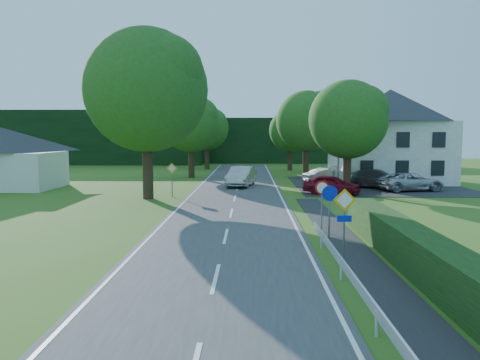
{
  "coord_description": "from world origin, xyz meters",
  "views": [
    {
      "loc": [
        1.05,
        -7.97,
        4.43
      ],
      "look_at": [
        0.52,
        16.82,
        2.02
      ],
      "focal_mm": 35.0,
      "sensor_mm": 36.0,
      "label": 1
    }
  ],
  "objects_px": {
    "streetlight": "(337,134)",
    "motorcycle": "(243,183)",
    "parked_car_silver_a": "(332,178)",
    "parked_car_silver_b": "(411,182)",
    "parked_car_red": "(332,185)",
    "moving_car": "(241,176)",
    "parked_car_grey": "(377,179)",
    "parasol": "(337,174)"
  },
  "relations": [
    {
      "from": "parked_car_silver_a",
      "to": "moving_car",
      "type": "bearing_deg",
      "value": 74.02
    },
    {
      "from": "moving_car",
      "to": "motorcycle",
      "type": "height_order",
      "value": "moving_car"
    },
    {
      "from": "parked_car_silver_a",
      "to": "parked_car_grey",
      "type": "bearing_deg",
      "value": -111.3
    },
    {
      "from": "parked_car_grey",
      "to": "parked_car_silver_b",
      "type": "relative_size",
      "value": 1.03
    },
    {
      "from": "moving_car",
      "to": "streetlight",
      "type": "bearing_deg",
      "value": -2.43
    },
    {
      "from": "moving_car",
      "to": "parasol",
      "type": "height_order",
      "value": "moving_car"
    },
    {
      "from": "motorcycle",
      "to": "parked_car_red",
      "type": "distance_m",
      "value": 7.55
    },
    {
      "from": "streetlight",
      "to": "parked_car_red",
      "type": "distance_m",
      "value": 5.19
    },
    {
      "from": "moving_car",
      "to": "motorcycle",
      "type": "xyz_separation_m",
      "value": [
        0.15,
        -1.76,
        -0.37
      ]
    },
    {
      "from": "moving_car",
      "to": "parked_car_red",
      "type": "relative_size",
      "value": 1.22
    },
    {
      "from": "parked_car_silver_a",
      "to": "parked_car_grey",
      "type": "distance_m",
      "value": 3.65
    },
    {
      "from": "moving_car",
      "to": "parasol",
      "type": "relative_size",
      "value": 2.75
    },
    {
      "from": "parked_car_grey",
      "to": "parasol",
      "type": "height_order",
      "value": "parasol"
    },
    {
      "from": "parked_car_silver_a",
      "to": "parked_car_silver_b",
      "type": "distance_m",
      "value": 6.24
    },
    {
      "from": "moving_car",
      "to": "parked_car_silver_a",
      "type": "xyz_separation_m",
      "value": [
        7.65,
        -0.53,
        -0.05
      ]
    },
    {
      "from": "streetlight",
      "to": "parked_car_red",
      "type": "xyz_separation_m",
      "value": [
        -0.96,
        -3.5,
        -3.71
      ]
    },
    {
      "from": "motorcycle",
      "to": "parked_car_red",
      "type": "xyz_separation_m",
      "value": [
        6.66,
        -3.55,
        0.24
      ]
    },
    {
      "from": "parked_car_red",
      "to": "parked_car_silver_a",
      "type": "relative_size",
      "value": 0.87
    },
    {
      "from": "streetlight",
      "to": "parked_car_silver_a",
      "type": "bearing_deg",
      "value": 94.82
    },
    {
      "from": "moving_car",
      "to": "parked_car_silver_a",
      "type": "relative_size",
      "value": 1.06
    },
    {
      "from": "parked_car_red",
      "to": "parked_car_silver_b",
      "type": "distance_m",
      "value": 6.93
    },
    {
      "from": "parked_car_red",
      "to": "parked_car_silver_b",
      "type": "height_order",
      "value": "parked_car_red"
    },
    {
      "from": "streetlight",
      "to": "motorcycle",
      "type": "distance_m",
      "value": 8.58
    },
    {
      "from": "moving_car",
      "to": "parked_car_silver_b",
      "type": "bearing_deg",
      "value": -2.14
    },
    {
      "from": "motorcycle",
      "to": "parked_car_silver_b",
      "type": "xyz_separation_m",
      "value": [
        13.21,
        -1.29,
        0.24
      ]
    },
    {
      "from": "parked_car_silver_b",
      "to": "parked_car_grey",
      "type": "bearing_deg",
      "value": 34.46
    },
    {
      "from": "streetlight",
      "to": "moving_car",
      "type": "relative_size",
      "value": 1.57
    },
    {
      "from": "parked_car_red",
      "to": "parasol",
      "type": "relative_size",
      "value": 2.25
    },
    {
      "from": "parked_car_silver_a",
      "to": "parked_car_silver_b",
      "type": "relative_size",
      "value": 0.94
    },
    {
      "from": "motorcycle",
      "to": "parasol",
      "type": "distance_m",
      "value": 9.31
    },
    {
      "from": "moving_car",
      "to": "parked_car_grey",
      "type": "relative_size",
      "value": 0.97
    },
    {
      "from": "streetlight",
      "to": "parked_car_grey",
      "type": "bearing_deg",
      "value": 11.24
    },
    {
      "from": "parked_car_silver_a",
      "to": "parked_car_grey",
      "type": "xyz_separation_m",
      "value": [
        3.6,
        -0.59,
        -0.03
      ]
    },
    {
      "from": "streetlight",
      "to": "parked_car_silver_b",
      "type": "bearing_deg",
      "value": -12.46
    },
    {
      "from": "parked_car_red",
      "to": "parked_car_silver_b",
      "type": "xyz_separation_m",
      "value": [
        6.55,
        2.26,
        -0.0
      ]
    },
    {
      "from": "motorcycle",
      "to": "parked_car_grey",
      "type": "relative_size",
      "value": 0.34
    },
    {
      "from": "streetlight",
      "to": "parked_car_silver_a",
      "type": "relative_size",
      "value": 1.66
    },
    {
      "from": "moving_car",
      "to": "parked_car_red",
      "type": "xyz_separation_m",
      "value": [
        6.81,
        -5.31,
        -0.13
      ]
    },
    {
      "from": "moving_car",
      "to": "parked_car_grey",
      "type": "bearing_deg",
      "value": 5.04
    },
    {
      "from": "streetlight",
      "to": "parked_car_silver_a",
      "type": "xyz_separation_m",
      "value": [
        -0.11,
        1.28,
        -3.63
      ]
    },
    {
      "from": "parked_car_grey",
      "to": "moving_car",
      "type": "bearing_deg",
      "value": 111.5
    },
    {
      "from": "parked_car_silver_b",
      "to": "parked_car_red",
      "type": "bearing_deg",
      "value": 96.01
    }
  ]
}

